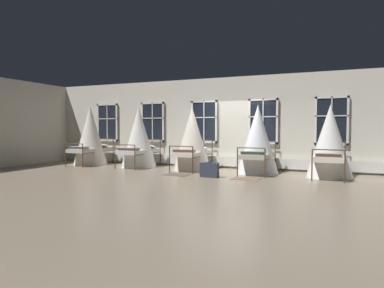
{
  "coord_description": "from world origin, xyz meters",
  "views": [
    {
      "loc": [
        3.49,
        -10.74,
        1.49
      ],
      "look_at": [
        -1.16,
        0.16,
        0.92
      ],
      "focal_mm": 31.52,
      "sensor_mm": 36.0,
      "label": 1
    }
  ],
  "objects_px": {
    "cot_third": "(192,140)",
    "suitcase_dark": "(209,170)",
    "cot_first": "(90,136)",
    "cot_fifth": "(330,142)",
    "cot_fourth": "(258,140)",
    "cot_second": "(139,138)"
  },
  "relations": [
    {
      "from": "cot_third",
      "to": "suitcase_dark",
      "type": "bearing_deg",
      "value": -140.44
    },
    {
      "from": "cot_first",
      "to": "cot_fifth",
      "type": "relative_size",
      "value": 1.08
    },
    {
      "from": "cot_third",
      "to": "cot_fourth",
      "type": "distance_m",
      "value": 2.32
    },
    {
      "from": "cot_fifth",
      "to": "suitcase_dark",
      "type": "distance_m",
      "value": 3.7
    },
    {
      "from": "cot_fifth",
      "to": "cot_first",
      "type": "bearing_deg",
      "value": 91.13
    },
    {
      "from": "cot_second",
      "to": "suitcase_dark",
      "type": "distance_m",
      "value": 3.8
    },
    {
      "from": "cot_fifth",
      "to": "cot_fourth",
      "type": "bearing_deg",
      "value": 90.23
    },
    {
      "from": "cot_fourth",
      "to": "cot_fifth",
      "type": "bearing_deg",
      "value": -91.05
    },
    {
      "from": "cot_first",
      "to": "cot_fourth",
      "type": "relative_size",
      "value": 1.06
    },
    {
      "from": "cot_first",
      "to": "cot_fourth",
      "type": "bearing_deg",
      "value": -89.82
    },
    {
      "from": "cot_first",
      "to": "cot_fourth",
      "type": "height_order",
      "value": "cot_first"
    },
    {
      "from": "cot_third",
      "to": "suitcase_dark",
      "type": "height_order",
      "value": "cot_third"
    },
    {
      "from": "cot_third",
      "to": "suitcase_dark",
      "type": "xyz_separation_m",
      "value": [
        1.16,
        -1.4,
        -0.86
      ]
    },
    {
      "from": "cot_second",
      "to": "cot_fifth",
      "type": "distance_m",
      "value": 6.72
    },
    {
      "from": "cot_second",
      "to": "cot_third",
      "type": "bearing_deg",
      "value": -91.77
    },
    {
      "from": "cot_fifth",
      "to": "suitcase_dark",
      "type": "height_order",
      "value": "cot_fifth"
    },
    {
      "from": "cot_third",
      "to": "cot_first",
      "type": "bearing_deg",
      "value": 89.83
    },
    {
      "from": "cot_first",
      "to": "cot_fifth",
      "type": "xyz_separation_m",
      "value": [
        8.96,
        -0.02,
        -0.09
      ]
    },
    {
      "from": "cot_second",
      "to": "cot_fifth",
      "type": "height_order",
      "value": "cot_second"
    },
    {
      "from": "cot_first",
      "to": "cot_fifth",
      "type": "height_order",
      "value": "cot_first"
    },
    {
      "from": "suitcase_dark",
      "to": "cot_first",
      "type": "bearing_deg",
      "value": 169.47
    },
    {
      "from": "cot_fourth",
      "to": "suitcase_dark",
      "type": "bearing_deg",
      "value": 140.76
    }
  ]
}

